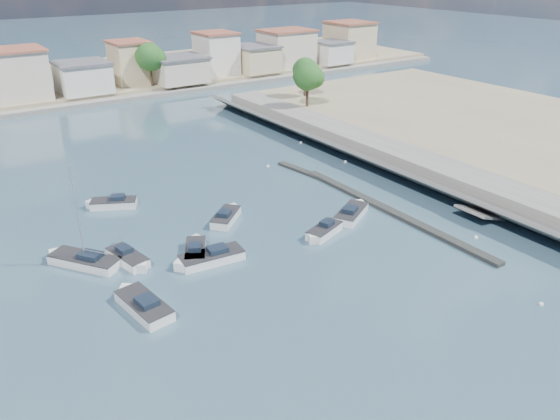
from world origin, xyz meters
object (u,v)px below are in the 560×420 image
Objects in this scene: motorboat_f at (111,204)px; motorboat_h at (352,213)px; motorboat_d at (323,232)px; motorboat_b at (227,217)px; motorboat_c at (209,259)px; sailboat at (82,260)px; motorboat_a at (142,304)px; motorboat_g at (129,259)px; motorboat_e at (196,250)px.

motorboat_f and motorboat_h have the same top height.
motorboat_h is at bearing 18.29° from motorboat_d.
motorboat_h is at bearing -30.21° from motorboat_b.
motorboat_c is 10.49m from sailboat.
sailboat is at bearing 167.42° from motorboat_h.
motorboat_a is 23.30m from motorboat_h.
motorboat_b is 11.12m from motorboat_g.
motorboat_c is 1.35× the size of motorboat_d.
motorboat_d is (18.08, 1.69, -0.00)m from motorboat_a.
motorboat_a is 7.08m from motorboat_g.
motorboat_f is (-3.01, 15.71, -0.00)m from motorboat_c.
motorboat_e is at bearing 97.53° from motorboat_c.
motorboat_a and motorboat_b have the same top height.
motorboat_f is at bearing 77.86° from motorboat_a.
motorboat_b is 0.89× the size of motorboat_f.
motorboat_g is at bearing 170.58° from motorboat_h.
motorboat_c is at bearing 172.00° from motorboat_d.
motorboat_e is at bearing 173.65° from motorboat_h.
motorboat_b is 0.73× the size of motorboat_c.
motorboat_f is at bearing 129.07° from motorboat_d.
motorboat_d is (11.00, -1.55, -0.00)m from motorboat_c.
motorboat_b is at bearing 50.15° from motorboat_c.
sailboat reaches higher than motorboat_e.
motorboat_f is at bearing 59.91° from sailboat.
motorboat_a is 7.79m from motorboat_c.
motorboat_h is at bearing 0.35° from motorboat_c.
sailboat reaches higher than motorboat_a.
motorboat_d is 11.77m from motorboat_e.
motorboat_d is at bearing 5.35° from motorboat_a.
motorboat_g is (1.57, 6.90, 0.00)m from motorboat_a.
motorboat_d is (5.72, -7.87, -0.00)m from motorboat_b.
motorboat_h is at bearing -12.58° from sailboat.
sailboat reaches higher than motorboat_c.
motorboat_b is at bearing -48.55° from motorboat_f.
motorboat_b is at bearing 2.79° from sailboat.
motorboat_a is at bearing -171.76° from motorboat_h.
sailboat reaches higher than motorboat_b.
sailboat is (-3.33, 1.97, 0.03)m from motorboat_g.
motorboat_b is 12.38m from motorboat_h.
motorboat_c is 11.11m from motorboat_d.
motorboat_d is 22.22m from motorboat_f.
motorboat_g is (-5.27, 1.76, 0.00)m from motorboat_e.
motorboat_f and motorboat_g have the same top height.
motorboat_d is 5.24m from motorboat_h.
motorboat_d is 0.86× the size of motorboat_h.
motorboat_c is at bearing -82.47° from motorboat_e.
motorboat_a is at bearing -174.65° from motorboat_d.
motorboat_d and motorboat_g have the same top height.
sailboat reaches higher than motorboat_g.
motorboat_a and motorboat_f have the same top height.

